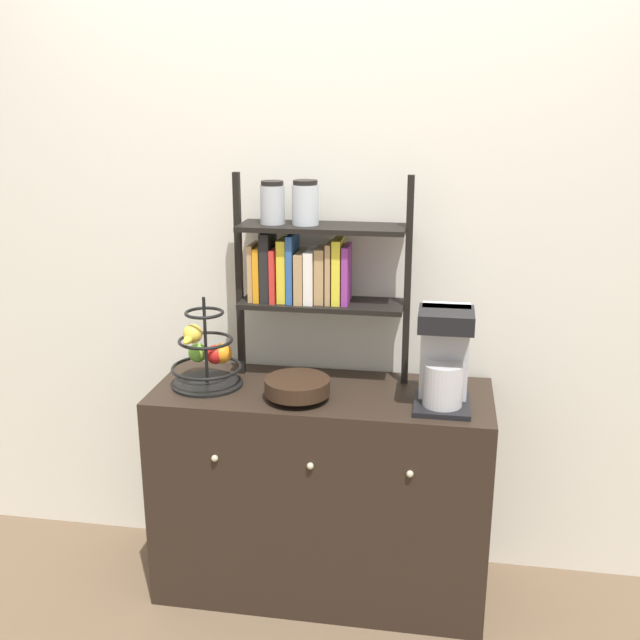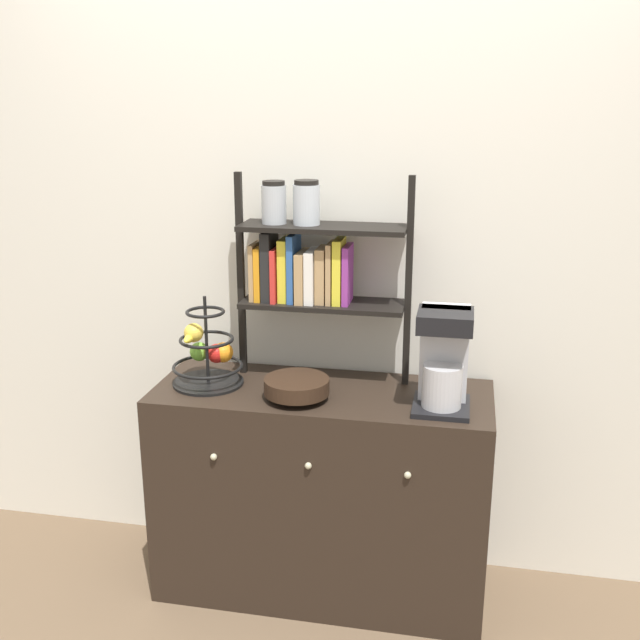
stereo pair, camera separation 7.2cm
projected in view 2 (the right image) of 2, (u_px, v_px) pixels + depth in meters
name	position (u px, v px, depth m)	size (l,w,h in m)	color
ground_plane	(309.00, 622.00, 2.73)	(12.00, 12.00, 0.00)	brown
wall_back	(336.00, 245.00, 2.84)	(7.00, 0.05, 2.60)	silver
sideboard	(322.00, 491.00, 2.83)	(1.23, 0.48, 0.82)	black
coffee_maker	(444.00, 359.00, 2.53)	(0.19, 0.22, 0.35)	black
fruit_stand	(207.00, 354.00, 2.76)	(0.26, 0.26, 0.34)	black
wooden_bowl	(297.00, 387.00, 2.63)	(0.23, 0.23, 0.08)	black
shelf_hutch	(305.00, 260.00, 2.73)	(0.65, 0.20, 0.77)	black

